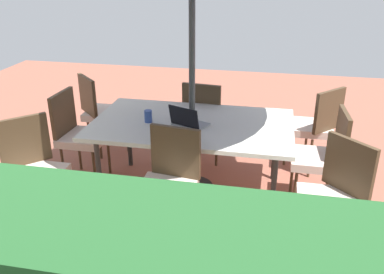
{
  "coord_description": "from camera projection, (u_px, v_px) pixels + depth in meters",
  "views": [
    {
      "loc": [
        -0.75,
        3.7,
        2.27
      ],
      "look_at": [
        0.0,
        0.0,
        0.62
      ],
      "focal_mm": 38.97,
      "sensor_mm": 36.0,
      "label": 1
    }
  ],
  "objects": [
    {
      "name": "chair_northeast",
      "position": [
        32.0,
        167.0,
        3.67
      ],
      "size": [
        0.59,
        0.59,
        0.98
      ],
      "rotation": [
        0.0,
        0.0,
        3.94
      ],
      "color": "beige",
      "rests_on": "ground_plane"
    },
    {
      "name": "chair_north",
      "position": [
        169.0,
        181.0,
        3.45
      ],
      "size": [
        0.48,
        0.49,
        0.98
      ],
      "rotation": [
        0.0,
        0.0,
        3.0
      ],
      "color": "beige",
      "rests_on": "ground_plane"
    },
    {
      "name": "ground_plane",
      "position": [
        192.0,
        191.0,
        4.38
      ],
      "size": [
        10.0,
        10.0,
        0.02
      ],
      "primitive_type": "cube",
      "color": "#935442"
    },
    {
      "name": "chair_west",
      "position": [
        323.0,
        154.0,
        3.92
      ],
      "size": [
        0.47,
        0.46,
        0.98
      ],
      "rotation": [
        0.0,
        0.0,
        1.63
      ],
      "color": "beige",
      "rests_on": "ground_plane"
    },
    {
      "name": "chair_northwest",
      "position": [
        333.0,
        194.0,
        3.26
      ],
      "size": [
        0.59,
        0.59,
        0.98
      ],
      "rotation": [
        0.0,
        0.0,
        2.37
      ],
      "color": "beige",
      "rests_on": "ground_plane"
    },
    {
      "name": "cup",
      "position": [
        148.0,
        116.0,
        4.05
      ],
      "size": [
        0.07,
        0.07,
        0.12
      ],
      "primitive_type": "cylinder",
      "color": "#334C99",
      "rests_on": "dining_table"
    },
    {
      "name": "chair_southeast",
      "position": [
        101.0,
        109.0,
        5.04
      ],
      "size": [
        0.59,
        0.59,
        0.98
      ],
      "rotation": [
        0.0,
        0.0,
        5.51
      ],
      "color": "beige",
      "rests_on": "ground_plane"
    },
    {
      "name": "laptop",
      "position": [
        188.0,
        122.0,
        3.96
      ],
      "size": [
        0.39,
        0.35,
        0.21
      ],
      "rotation": [
        0.0,
        0.0,
        -0.4
      ],
      "color": "gray",
      "rests_on": "dining_table"
    },
    {
      "name": "dining_table",
      "position": [
        192.0,
        127.0,
        4.08
      ],
      "size": [
        1.95,
        1.16,
        0.77
      ],
      "color": "silver",
      "rests_on": "ground_plane"
    },
    {
      "name": "chair_south",
      "position": [
        205.0,
        116.0,
        4.83
      ],
      "size": [
        0.47,
        0.48,
        0.98
      ],
      "rotation": [
        0.0,
        0.0,
        -0.11
      ],
      "color": "beige",
      "rests_on": "ground_plane"
    },
    {
      "name": "chair_east",
      "position": [
        78.0,
        132.0,
        4.4
      ],
      "size": [
        0.47,
        0.46,
        0.98
      ],
      "rotation": [
        0.0,
        0.0,
        4.68
      ],
      "color": "beige",
      "rests_on": "ground_plane"
    },
    {
      "name": "chair_southwest",
      "position": [
        316.0,
        124.0,
        4.61
      ],
      "size": [
        0.59,
        0.59,
        0.98
      ],
      "rotation": [
        0.0,
        0.0,
        0.82
      ],
      "color": "beige",
      "rests_on": "ground_plane"
    }
  ]
}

